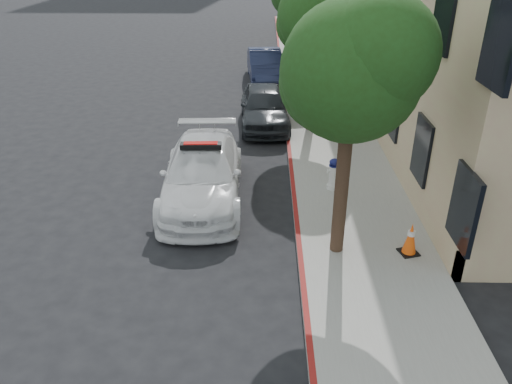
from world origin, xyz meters
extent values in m
plane|color=black|center=(0.00, 0.00, 0.00)|extent=(120.00, 120.00, 0.00)
cube|color=gray|center=(3.60, 10.00, 0.07)|extent=(3.20, 50.00, 0.15)
cube|color=maroon|center=(2.06, 10.00, 0.07)|extent=(0.12, 50.00, 0.15)
cylinder|color=black|center=(2.90, -2.00, 1.80)|extent=(0.30, 0.30, 3.30)
sphere|color=#1C3D13|center=(2.90, -2.00, 4.25)|extent=(2.80, 2.80, 2.80)
sphere|color=#1C3D13|center=(3.30, -2.30, 4.65)|extent=(2.24, 2.24, 2.24)
sphere|color=#1C3D13|center=(2.55, -1.70, 3.95)|extent=(2.10, 2.10, 2.10)
cylinder|color=black|center=(2.90, 6.00, 1.74)|extent=(0.30, 0.30, 3.19)
sphere|color=#1C3D13|center=(2.90, 6.00, 4.14)|extent=(2.60, 2.60, 2.60)
sphere|color=#1C3D13|center=(3.30, 5.70, 4.54)|extent=(2.08, 2.08, 2.08)
sphere|color=#1C3D13|center=(2.55, 6.30, 3.84)|extent=(1.95, 1.95, 1.95)
cylinder|color=black|center=(2.90, 14.00, 1.86)|extent=(0.30, 0.30, 3.41)
imported|color=white|center=(-0.48, 0.70, 0.76)|extent=(2.35, 5.34, 1.52)
cube|color=black|center=(-0.48, 0.70, 1.58)|extent=(1.11, 0.33, 0.14)
cube|color=#A50A07|center=(-0.48, 0.70, 1.64)|extent=(0.91, 0.26, 0.06)
imported|color=#202428|center=(1.20, 6.79, 0.77)|extent=(2.01, 4.57, 1.53)
imported|color=#161C38|center=(1.20, 13.51, 0.76)|extent=(1.99, 4.71, 1.51)
cylinder|color=silver|center=(3.18, 1.10, 0.20)|extent=(0.35, 0.35, 0.11)
cylinder|color=silver|center=(3.18, 1.10, 0.56)|extent=(0.26, 0.26, 0.60)
ellipsoid|color=#121652|center=(3.18, 1.10, 0.96)|extent=(0.28, 0.28, 0.20)
cylinder|color=silver|center=(3.18, 1.10, 0.70)|extent=(0.39, 0.19, 0.11)
cylinder|color=silver|center=(3.18, 1.10, 0.70)|extent=(0.15, 0.22, 0.11)
cube|color=black|center=(4.52, -2.13, 0.17)|extent=(0.50, 0.50, 0.03)
cone|color=#FF540D|center=(4.52, -2.13, 0.55)|extent=(0.31, 0.31, 0.74)
cylinder|color=white|center=(4.52, -2.13, 0.68)|extent=(0.17, 0.17, 0.11)
camera|label=1|loc=(1.24, -11.64, 6.59)|focal=35.00mm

